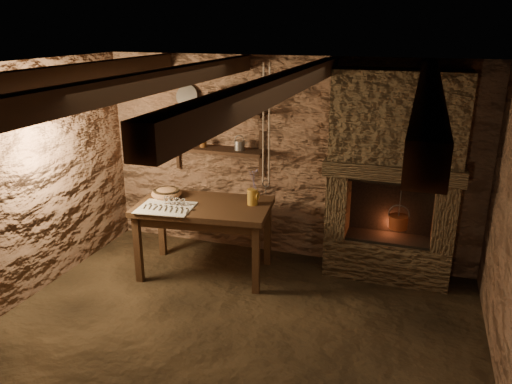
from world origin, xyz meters
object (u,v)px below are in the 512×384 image
(wooden_bowl, at_px, (167,193))
(iron_stockpot, at_px, (219,102))
(stoneware_jug, at_px, (253,190))
(red_pot, at_px, (398,221))
(work_table, at_px, (205,236))

(wooden_bowl, distance_m, iron_stockpot, 1.22)
(stoneware_jug, relative_size, red_pot, 0.75)
(wooden_bowl, height_order, iron_stockpot, iron_stockpot)
(work_table, relative_size, red_pot, 2.88)
(stoneware_jug, distance_m, iron_stockpot, 1.13)
(work_table, height_order, iron_stockpot, iron_stockpot)
(work_table, height_order, red_pot, red_pot)
(wooden_bowl, relative_size, red_pot, 0.65)
(work_table, relative_size, stoneware_jug, 3.82)
(work_table, xyz_separation_m, iron_stockpot, (-0.05, 0.63, 1.41))
(wooden_bowl, bearing_deg, red_pot, 9.42)
(iron_stockpot, relative_size, red_pot, 0.47)
(stoneware_jug, xyz_separation_m, iron_stockpot, (-0.57, 0.48, 0.85))
(work_table, xyz_separation_m, red_pot, (2.07, 0.51, 0.25))
(wooden_bowl, bearing_deg, stoneware_jug, 3.88)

